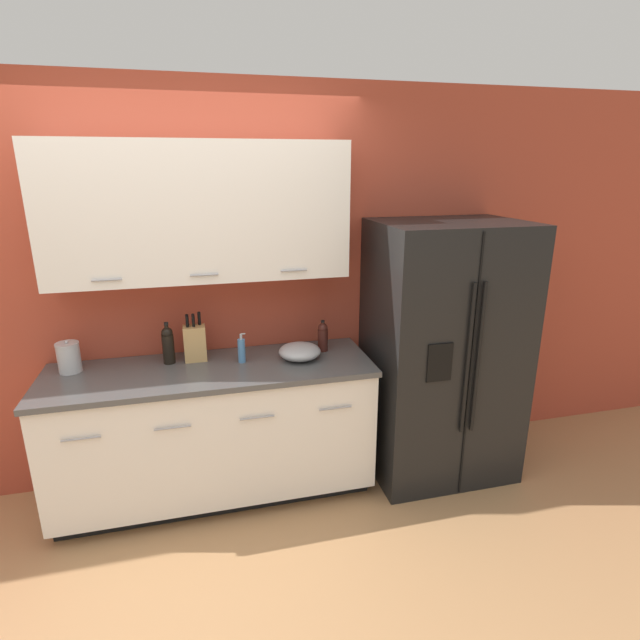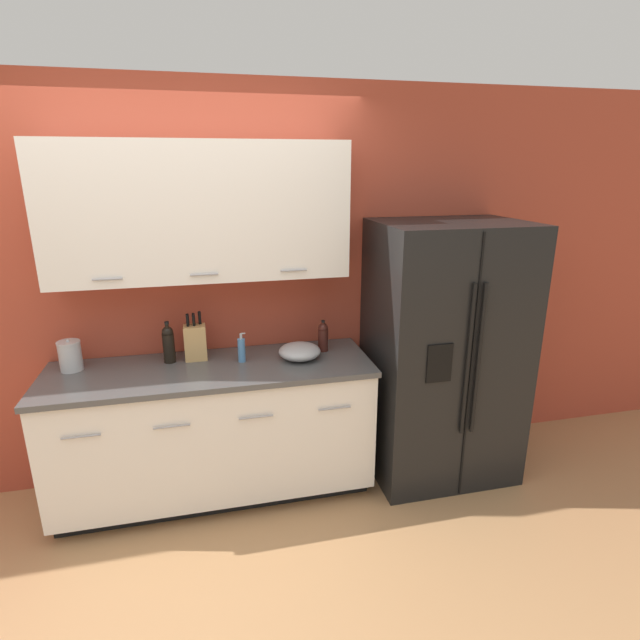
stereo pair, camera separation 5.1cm
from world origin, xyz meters
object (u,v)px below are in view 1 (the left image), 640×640
knife_block (195,342)px  steel_canister (69,357)px  mixing_bowl (300,351)px  wine_bottle (168,344)px  soap_dispenser (242,350)px  oil_bottle (323,336)px  refrigerator (442,352)px

knife_block → steel_canister: 0.73m
mixing_bowl → knife_block: bearing=167.6°
wine_bottle → steel_canister: size_ratio=1.34×
soap_dispenser → oil_bottle: oil_bottle is taller
knife_block → soap_dispenser: 0.30m
refrigerator → mixing_bowl: 0.98m
refrigerator → knife_block: bearing=173.2°
steel_canister → wine_bottle: bearing=-0.4°
mixing_bowl → wine_bottle: bearing=170.6°
oil_bottle → steel_canister: (-1.56, 0.03, -0.01)m
knife_block → soap_dispenser: (0.28, -0.11, -0.04)m
wine_bottle → soap_dispenser: size_ratio=1.40×
oil_bottle → knife_block: bearing=177.4°
knife_block → mixing_bowl: bearing=-12.4°
refrigerator → steel_canister: bearing=175.4°
oil_bottle → steel_canister: bearing=178.8°
soap_dispenser → oil_bottle: bearing=7.1°
knife_block → steel_canister: bearing=-179.6°
wine_bottle → steel_canister: (-0.57, 0.00, -0.03)m
steel_canister → mixing_bowl: 1.38m
refrigerator → steel_canister: refrigerator is taller
refrigerator → steel_canister: size_ratio=8.82×
oil_bottle → steel_canister: oil_bottle is taller
wine_bottle → soap_dispenser: wine_bottle is taller
oil_bottle → wine_bottle: bearing=178.3°
wine_bottle → mixing_bowl: wine_bottle is taller
soap_dispenser → steel_canister: bearing=174.3°
refrigerator → wine_bottle: (-1.79, 0.18, 0.15)m
wine_bottle → soap_dispenser: bearing=-12.3°
oil_bottle → refrigerator: bearing=-11.0°
mixing_bowl → refrigerator: bearing=-3.0°
refrigerator → soap_dispenser: 1.35m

